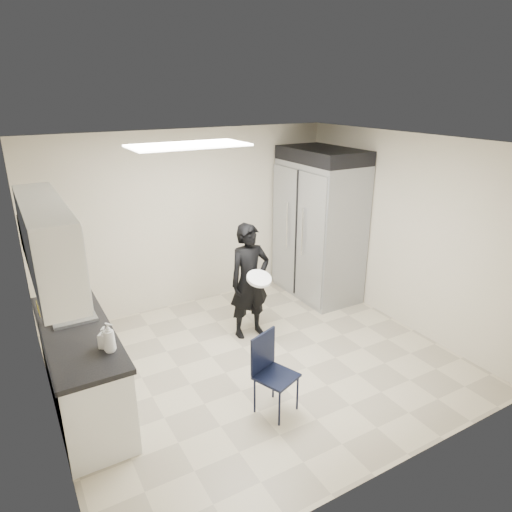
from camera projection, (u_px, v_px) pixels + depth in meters
floor at (258, 362)px, 5.52m from camera, size 4.50×4.50×0.00m
ceiling at (258, 143)px, 4.62m from camera, size 4.50×4.50×0.00m
back_wall at (190, 220)px, 6.70m from camera, size 4.50×0.00×4.50m
left_wall at (38, 308)px, 4.02m from camera, size 0.00×4.00×4.00m
right_wall at (403, 232)px, 6.12m from camera, size 0.00×4.00×4.00m
ceiling_panel at (188, 145)px, 4.68m from camera, size 1.20×0.60×0.02m
lower_counter at (82, 370)px, 4.63m from camera, size 0.60×1.90×0.86m
countertop at (76, 331)px, 4.47m from camera, size 0.64×1.95×0.05m
sink at (74, 321)px, 4.69m from camera, size 0.42×0.40×0.14m
faucet at (51, 313)px, 4.54m from camera, size 0.02×0.02×0.24m
upper_cabinets at (47, 242)px, 4.08m from camera, size 0.35×1.80×0.75m
towel_dispenser at (31, 232)px, 5.06m from camera, size 0.22×0.30×0.35m
notice_sticker_left at (39, 311)px, 4.13m from camera, size 0.00×0.12×0.07m
notice_sticker_right at (37, 307)px, 4.31m from camera, size 0.00×0.12×0.07m
commercial_fridge at (319, 230)px, 7.05m from camera, size 0.80×1.35×2.10m
fridge_compressor at (323, 155)px, 6.65m from camera, size 0.80×1.35×0.20m
folding_chair at (276, 377)px, 4.56m from camera, size 0.47×0.47×0.82m
man_tuxedo at (250, 281)px, 5.91m from camera, size 0.57×0.39×1.54m
bucket_lid at (259, 279)px, 5.66m from camera, size 0.32×0.32×0.04m
soap_bottle_a at (109, 337)px, 4.03m from camera, size 0.15×0.15×0.28m
soap_bottle_b at (104, 337)px, 4.11m from camera, size 0.13×0.13×0.21m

